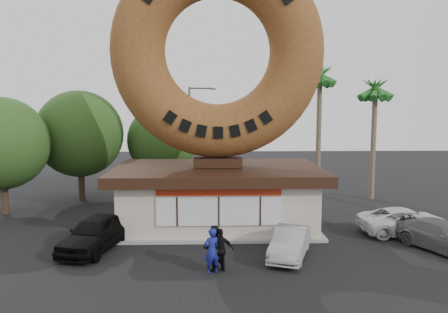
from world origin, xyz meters
name	(u,v)px	position (x,y,z in m)	size (l,w,h in m)	color
ground	(220,265)	(0.00, 0.00, 0.00)	(90.00, 90.00, 0.00)	black
donut_shop	(218,194)	(0.00, 5.98, 1.77)	(11.20, 7.20, 3.80)	beige
giant_donut	(218,51)	(0.00, 6.00, 9.46)	(11.31, 11.31, 2.88)	brown
tree_west	(80,134)	(-9.50, 13.00, 4.64)	(6.00, 6.00, 7.65)	#473321
tree_mid	(162,140)	(-4.00, 15.00, 4.02)	(5.20, 5.20, 6.63)	#473321
tree_far	(1,143)	(-13.00, 9.00, 4.33)	(5.60, 5.60, 7.14)	#473321
palm_near	(320,80)	(7.50, 14.00, 8.41)	(2.60, 2.60, 9.75)	#726651
palm_far	(375,93)	(11.00, 12.50, 7.48)	(2.60, 2.60, 8.75)	#726651
street_lamp	(192,133)	(-1.86, 16.00, 4.48)	(2.11, 0.20, 8.00)	#59595E
person_left	(212,251)	(-0.35, -0.93, 0.92)	(0.67, 0.44, 1.84)	navy
person_center	(214,248)	(-0.27, -0.60, 0.93)	(0.90, 0.70, 1.86)	black
person_right	(221,250)	(0.00, -0.72, 0.88)	(1.03, 0.43, 1.75)	black
car_black	(95,233)	(-5.70, 2.06, 0.80)	(1.88, 4.67, 1.59)	black
car_silver	(290,243)	(3.09, 0.86, 0.64)	(1.35, 3.87, 1.28)	#9B9A9E
car_grey	(444,237)	(10.25, 1.40, 0.67)	(1.89, 4.64, 1.35)	#595B5E
car_white	(406,221)	(9.70, 4.07, 0.67)	(2.23, 4.83, 1.34)	silver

